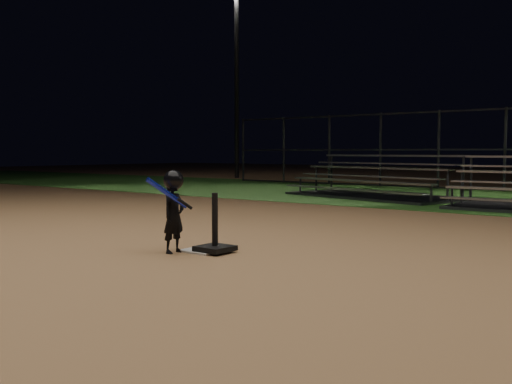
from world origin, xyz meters
name	(u,v)px	position (x,y,z in m)	size (l,w,h in m)	color
ground	(204,251)	(0.00, 0.00, 0.00)	(80.00, 80.00, 0.00)	#A6774B
grass_strip	(472,198)	(0.00, 10.00, 0.01)	(60.00, 8.00, 0.01)	#25521A
home_plate	(204,250)	(0.00, 0.00, 0.01)	(0.45, 0.45, 0.02)	beige
batting_tee	(215,241)	(0.17, 0.00, 0.14)	(0.38, 0.38, 0.68)	black
child_batter	(174,209)	(-0.21, -0.29, 0.52)	(0.38, 0.56, 0.97)	black
bleacher_left	(373,189)	(-2.06, 8.58, 0.23)	(4.90, 3.23, 1.10)	#A8A9AD
backstop_fence	(505,149)	(0.00, 13.00, 1.25)	(20.08, 0.08, 2.50)	#38383D
light_pole_left	(236,67)	(-12.00, 14.94, 4.95)	(0.90, 0.53, 8.30)	#2D2D30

